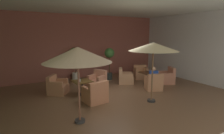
# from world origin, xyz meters

# --- Properties ---
(ground_plane) EXTENTS (10.44, 8.18, 0.02)m
(ground_plane) POSITION_xyz_m (0.00, 0.00, -0.01)
(ground_plane) COLOR brown
(wall_back_brick) EXTENTS (10.44, 0.08, 3.86)m
(wall_back_brick) POSITION_xyz_m (0.00, 4.05, 1.93)
(wall_back_brick) COLOR #945043
(wall_back_brick) RESTS_ON ground_plane
(wall_right_plain) EXTENTS (0.08, 8.18, 3.86)m
(wall_right_plain) POSITION_xyz_m (5.18, 0.00, 1.93)
(wall_right_plain) COLOR silver
(wall_right_plain) RESTS_ON ground_plane
(ceiling_slab) EXTENTS (10.44, 8.18, 0.06)m
(ceiling_slab) POSITION_xyz_m (0.00, 0.00, 3.89)
(ceiling_slab) COLOR silver
(ceiling_slab) RESTS_ON wall_back_brick
(cafe_table_front_left) EXTENTS (0.86, 0.86, 0.64)m
(cafe_table_front_left) POSITION_xyz_m (-1.30, 0.83, 0.51)
(cafe_table_front_left) COLOR black
(cafe_table_front_left) RESTS_ON ground_plane
(armchair_front_left_north) EXTENTS (1.03, 1.02, 0.90)m
(armchair_front_left_north) POSITION_xyz_m (-0.29, 1.40, 0.34)
(armchair_front_left_north) COLOR tan
(armchair_front_left_north) RESTS_ON ground_plane
(armchair_front_left_east) EXTENTS (1.08, 1.09, 0.84)m
(armchair_front_left_east) POSITION_xyz_m (-2.25, 1.48, 0.31)
(armchair_front_left_east) COLOR #B47752
(armchair_front_left_east) RESTS_ON ground_plane
(armchair_front_left_south) EXTENTS (0.91, 0.87, 0.89)m
(armchair_front_left_south) POSITION_xyz_m (-1.15, -0.32, 0.32)
(armchair_front_left_south) COLOR #BF7953
(armchair_front_left_south) RESTS_ON ground_plane
(cafe_table_front_right) EXTENTS (0.69, 0.69, 0.64)m
(cafe_table_front_right) POSITION_xyz_m (2.43, 0.90, 0.50)
(cafe_table_front_right) COLOR black
(cafe_table_front_right) RESTS_ON ground_plane
(armchair_front_right_north) EXTENTS (0.96, 0.95, 0.84)m
(armchair_front_right_north) POSITION_xyz_m (2.00, -0.17, 0.32)
(armchair_front_right_north) COLOR tan
(armchair_front_right_north) RESTS_ON ground_plane
(armchair_front_right_east) EXTENTS (1.01, 1.01, 0.89)m
(armchair_front_right_east) POSITION_xyz_m (3.48, 0.42, 0.32)
(armchair_front_right_east) COLOR #BA7559
(armchair_front_right_east) RESTS_ON ground_plane
(armchair_front_right_south) EXTENTS (0.98, 0.95, 0.82)m
(armchair_front_right_south) POSITION_xyz_m (2.86, 1.96, 0.32)
(armchair_front_right_south) COLOR #B67D53
(armchair_front_right_south) RESTS_ON ground_plane
(armchair_front_right_west) EXTENTS (1.04, 1.00, 0.86)m
(armchair_front_right_west) POSITION_xyz_m (1.42, 1.47, 0.31)
(armchair_front_right_west) COLOR tan
(armchair_front_right_west) RESTS_ON ground_plane
(patio_umbrella_tall_red) EXTENTS (1.92, 1.92, 2.38)m
(patio_umbrella_tall_red) POSITION_xyz_m (0.86, -1.32, 2.19)
(patio_umbrella_tall_red) COLOR #2D2D2D
(patio_umbrella_tall_red) RESTS_ON ground_plane
(patio_umbrella_center_beige) EXTENTS (2.01, 2.01, 2.32)m
(patio_umbrella_center_beige) POSITION_xyz_m (-2.24, -1.61, 2.09)
(patio_umbrella_center_beige) COLOR #2D2D2D
(patio_umbrella_center_beige) RESTS_ON ground_plane
(potted_tree_left_corner) EXTENTS (0.82, 0.82, 1.91)m
(potted_tree_left_corner) POSITION_xyz_m (-0.73, 3.61, 1.32)
(potted_tree_left_corner) COLOR silver
(potted_tree_left_corner) RESTS_ON ground_plane
(potted_tree_mid_left) EXTENTS (0.58, 0.58, 1.90)m
(potted_tree_mid_left) POSITION_xyz_m (1.06, 2.68, 1.34)
(potted_tree_mid_left) COLOR #313937
(potted_tree_mid_left) RESTS_ON ground_plane
(patron_blue_shirt) EXTENTS (0.45, 0.34, 0.67)m
(patron_blue_shirt) POSITION_xyz_m (2.01, -0.13, 0.75)
(patron_blue_shirt) COLOR #274AA7
(patron_blue_shirt) RESTS_ON ground_plane
(iced_drink_cup) EXTENTS (0.08, 0.08, 0.11)m
(iced_drink_cup) POSITION_xyz_m (-1.44, 0.75, 0.69)
(iced_drink_cup) COLOR white
(iced_drink_cup) RESTS_ON cafe_table_front_left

